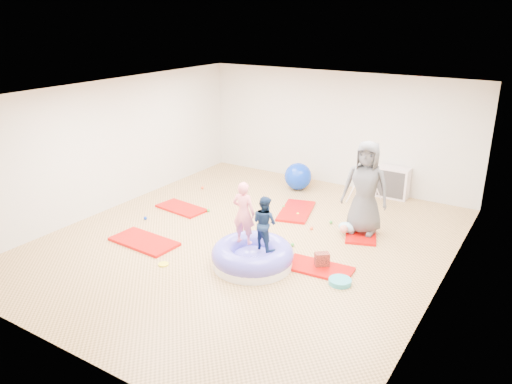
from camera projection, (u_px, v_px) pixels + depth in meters
The scene contains 19 objects.
room at pixel (247, 171), 9.05m from camera, with size 7.01×8.01×2.81m.
gym_mat_front_left at pixel (144, 242), 9.43m from camera, with size 1.31×0.65×0.05m, color #CC0A00.
gym_mat_mid_left at pixel (182, 208), 11.04m from camera, with size 1.13×0.56×0.05m, color #CC0A00.
gym_mat_center_back at pixel (296, 211), 10.87m from camera, with size 1.26×0.63×0.05m, color #CC0A00.
gym_mat_right at pixel (319, 268), 8.46m from camera, with size 1.13×0.56×0.05m, color #CC0A00.
gym_mat_rear_right at pixel (361, 232), 9.85m from camera, with size 1.15×0.57×0.05m, color #CC0A00.
inflatable_cushion at pixel (253, 256), 8.55m from camera, with size 1.42×1.42×0.45m.
child_pink at pixel (244, 210), 8.43m from camera, with size 0.40×0.27×1.11m, color #FD7983.
child_navy at pixel (265, 220), 8.25m from camera, with size 0.45×0.35×0.93m, color #10213F.
adult_caregiver at pixel (366, 188), 9.50m from camera, with size 0.89×0.58×1.83m, color #48484A.
infant at pixel (346, 228), 9.73m from camera, with size 0.35×0.35×0.21m.
ball_pit_balls at pixel (258, 219), 10.45m from camera, with size 3.64×2.47×0.07m.
exercise_ball_blue at pixel (298, 176), 12.18m from camera, with size 0.66×0.66×0.66m, color #072DB3.
exercise_ball_orange at pixel (304, 176), 12.61m from camera, with size 0.41×0.41×0.41m, color orange.
infant_play_gym at pixel (365, 188), 11.35m from camera, with size 0.65×0.61×0.50m.
cube_shelf at pixel (393, 183), 11.63m from camera, with size 0.73×0.36×0.73m.
balance_disc at pixel (340, 282), 8.01m from camera, with size 0.37×0.37×0.08m, color teal.
backpack at pixel (322, 260), 8.48m from camera, with size 0.24×0.15×0.28m, color #BF3B25.
yellow_toy at pixel (163, 264), 8.62m from camera, with size 0.18×0.18×0.03m, color yellow.
Camera 1 is at (4.73, -7.23, 4.14)m, focal length 35.00 mm.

